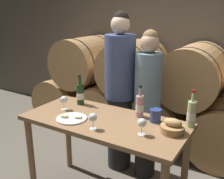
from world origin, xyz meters
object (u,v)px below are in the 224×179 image
at_px(wine_glass_far_left, 64,100).
at_px(wine_bottle_red, 80,94).
at_px(wine_bottle_rose, 140,106).
at_px(wine_glass_center, 142,123).
at_px(bread_basket, 173,127).
at_px(tasting_table, 104,132).
at_px(wine_bottle_white, 191,114).
at_px(blue_crock, 156,115).
at_px(wine_glass_left, 93,118).
at_px(person_left, 120,92).
at_px(cheese_plate, 72,118).
at_px(person_right, 147,104).

bearing_deg(wine_glass_far_left, wine_bottle_red, 78.42).
relative_size(wine_bottle_rose, wine_glass_center, 2.17).
bearing_deg(wine_glass_center, bread_basket, 39.43).
height_order(tasting_table, bread_basket, bread_basket).
distance_m(tasting_table, wine_bottle_white, 0.80).
xyz_separation_m(wine_glass_far_left, wine_glass_center, (0.90, -0.10, 0.00)).
bearing_deg(wine_glass_center, wine_bottle_white, 51.12).
xyz_separation_m(tasting_table, blue_crock, (0.42, 0.20, 0.19)).
height_order(bread_basket, wine_glass_left, wine_glass_left).
distance_m(bread_basket, wine_glass_left, 0.66).
xyz_separation_m(blue_crock, wine_glass_far_left, (-0.89, -0.19, 0.03)).
distance_m(person_left, cheese_plate, 0.77).
bearing_deg(bread_basket, person_right, 129.94).
height_order(wine_bottle_white, wine_glass_center, wine_bottle_white).
bearing_deg(wine_glass_center, wine_glass_far_left, 173.52).
bearing_deg(wine_bottle_white, blue_crock, -166.98).
relative_size(wine_bottle_white, bread_basket, 1.66).
relative_size(blue_crock, wine_glass_center, 0.84).
xyz_separation_m(wine_bottle_white, cheese_plate, (-0.97, -0.41, -0.11)).
bearing_deg(cheese_plate, person_left, 84.61).
xyz_separation_m(wine_bottle_white, wine_bottle_rose, (-0.47, -0.03, -0.01)).
height_order(person_left, wine_glass_left, person_left).
xyz_separation_m(person_right, wine_glass_far_left, (-0.63, -0.62, 0.12)).
bearing_deg(cheese_plate, wine_bottle_white, 22.99).
distance_m(person_left, blue_crock, 0.74).
bearing_deg(wine_bottle_red, blue_crock, -1.17).
height_order(wine_bottle_white, cheese_plate, wine_bottle_white).
bearing_deg(wine_bottle_red, wine_glass_center, -20.06).
bearing_deg(person_right, bread_basket, -50.06).
distance_m(blue_crock, wine_glass_center, 0.30).
xyz_separation_m(wine_bottle_red, bread_basket, (1.05, -0.15, -0.06)).
relative_size(wine_bottle_white, cheese_plate, 1.17).
height_order(person_right, blue_crock, person_right).
height_order(wine_bottle_red, wine_glass_left, wine_bottle_red).
height_order(person_right, wine_glass_left, person_right).
bearing_deg(blue_crock, bread_basket, -33.10).
relative_size(blue_crock, bread_basket, 0.60).
bearing_deg(person_left, wine_glass_left, -75.74).
relative_size(bread_basket, wine_glass_center, 1.40).
bearing_deg(wine_bottle_red, person_right, 34.75).
distance_m(wine_glass_far_left, wine_glass_left, 0.55).
bearing_deg(tasting_table, wine_bottle_red, 153.86).
distance_m(wine_bottle_rose, cheese_plate, 0.64).
bearing_deg(wine_bottle_rose, person_right, 103.28).
height_order(wine_bottle_red, wine_glass_center, wine_bottle_red).
relative_size(wine_bottle_rose, wine_glass_far_left, 2.17).
bearing_deg(wine_bottle_red, bread_basket, -8.03).
bearing_deg(cheese_plate, wine_glass_left, -12.65).
bearing_deg(cheese_plate, bread_basket, 13.63).
distance_m(wine_bottle_white, blue_crock, 0.31).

